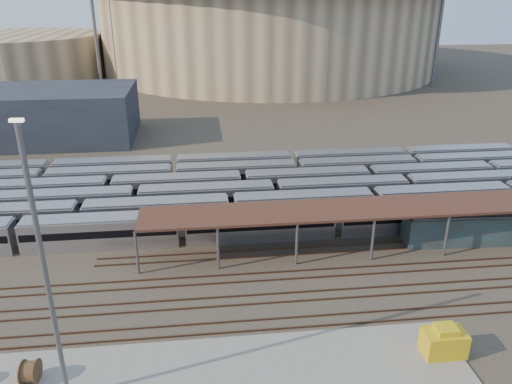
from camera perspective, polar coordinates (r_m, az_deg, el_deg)
The scene contains 15 objects.
ground at distance 54.10m, azimuth -4.83°, elevation -9.47°, with size 420.00×420.00×0.00m, color #383026.
apron at distance 42.27m, azimuth -11.30°, elevation -20.40°, with size 50.00×9.00×0.20m, color gray.
subway_trains at distance 69.80m, azimuth -7.54°, elevation -0.25°, with size 126.71×23.90×3.60m.
inspection_shed at distance 59.71m, azimuth 16.46°, elevation -1.74°, with size 60.30×6.00×5.30m.
empty_tracks at distance 49.88m, azimuth -4.62°, elevation -12.41°, with size 170.00×9.62×0.18m.
stadium at distance 188.08m, azimuth 1.43°, elevation 18.83°, with size 124.00×124.00×32.50m.
secondary_arena at distance 186.89m, azimuth -25.75°, elevation 13.76°, with size 56.00×56.00×14.00m, color tan.
service_building at distance 109.16m, azimuth -24.90°, elevation 7.97°, with size 42.00×20.00×10.00m, color #1E232D.
floodlight_0 at distance 158.84m, azimuth -18.11°, elevation 18.63°, with size 4.00×1.00×38.40m.
floodlight_2 at distance 162.35m, azimuth 20.40°, elevation 18.42°, with size 4.00×1.00×38.40m.
floodlight_3 at distance 206.28m, azimuth -9.68°, elevation 20.03°, with size 4.00×1.00×38.40m.
teal_boxcar at distance 64.76m, azimuth 23.27°, elevation -3.85°, with size 15.73×3.04×3.67m, color #1F454F.
cable_reel_east at distance 44.31m, azimuth -24.41°, elevation -18.16°, with size 1.90×1.90×1.05m, color brown.
yard_light_pole at distance 36.30m, azimuth -22.93°, elevation -8.63°, with size 0.82×0.36×21.23m.
yellow_equipment at distance 45.80m, azimuth 20.65°, elevation -15.81°, with size 3.44×2.15×2.15m, color gold.
Camera 1 is at (-0.72, -45.92, 28.60)m, focal length 35.00 mm.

